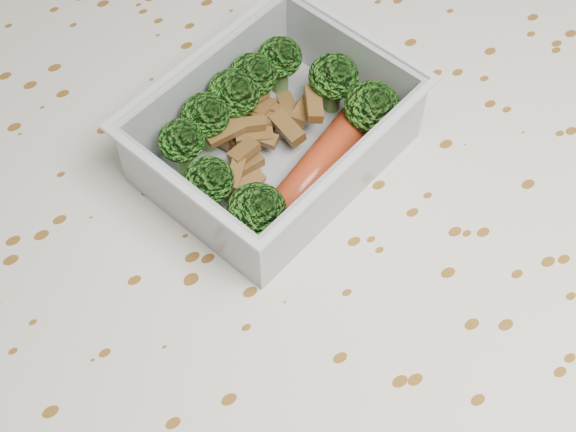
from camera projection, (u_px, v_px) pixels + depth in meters
dining_table at (270, 298)px, 0.58m from camera, size 1.40×0.90×0.75m
tablecloth at (269, 264)px, 0.53m from camera, size 1.46×0.96×0.19m
lunch_container at (275, 140)px, 0.52m from camera, size 0.20×0.17×0.06m
broccoli_florets at (266, 119)px, 0.51m from camera, size 0.15×0.13×0.05m
meat_pile at (262, 130)px, 0.53m from camera, size 0.09×0.07×0.03m
sausage at (319, 168)px, 0.51m from camera, size 0.14×0.07×0.03m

